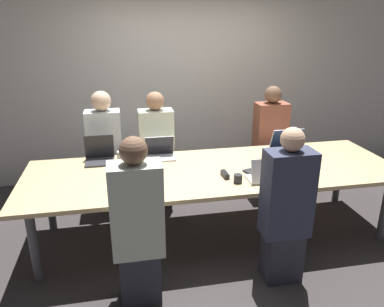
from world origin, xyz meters
The scene contains 18 objects.
ground_plane centered at (0.00, 0.00, 0.00)m, with size 24.00×24.00×0.00m, color #383333.
curtain_wall centered at (0.00, 1.76, 1.40)m, with size 12.00×0.06×2.80m.
conference_table centered at (0.00, 0.00, 0.70)m, with size 3.77×1.23×0.75m.
laptop_far_midleft centered at (-0.50, 0.44, 0.82)m, with size 0.32×0.23×0.24m.
person_far_midleft centered at (-0.50, 0.80, 0.69)m, with size 0.40×0.24×1.41m.
cup_far_midleft centered at (-0.74, 0.37, 0.79)m, with size 0.09×0.09×0.09m.
laptop_far_left centered at (-1.15, 0.47, 0.83)m, with size 0.31×0.27×0.27m.
person_far_left centered at (-1.11, 0.89, 0.70)m, with size 0.40×0.24×1.43m.
cup_far_left centered at (-0.92, 0.45, 0.80)m, with size 0.09×0.09×0.10m.
laptop_far_right centered at (0.97, 0.39, 0.82)m, with size 0.37×0.26×0.25m.
person_far_right centered at (0.97, 0.90, 0.69)m, with size 0.40×0.24×1.41m.
laptop_near_left centered at (-0.85, -0.47, 0.82)m, with size 0.33×0.23×0.23m.
person_near_left centered at (-0.83, -0.85, 0.68)m, with size 0.40×0.24×1.41m.
laptop_near_midright centered at (0.40, -0.38, 0.82)m, with size 0.33×0.23×0.24m.
person_near_midright centered at (0.41, -0.81, 0.67)m, with size 0.40×0.24×1.40m.
cup_near_midright centered at (0.13, -0.36, 0.79)m, with size 0.08×0.08×0.08m.
stapler centered at (0.05, -0.21, 0.77)m, with size 0.05×0.15×0.05m.
notebook centered at (0.39, -0.15, 0.76)m, with size 0.26×0.20×0.02m.
Camera 1 is at (-0.91, -3.40, 2.20)m, focal length 35.00 mm.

